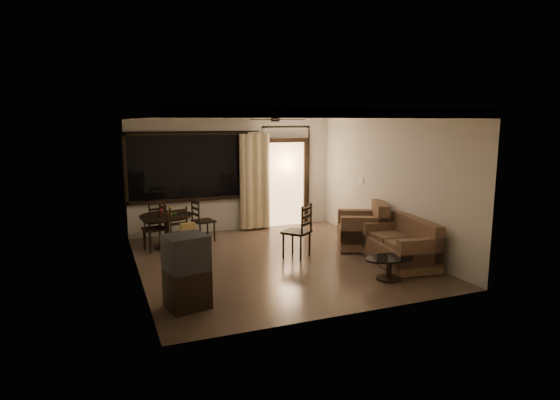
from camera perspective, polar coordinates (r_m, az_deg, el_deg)
name	(u,v)px	position (r m, az deg, el deg)	size (l,w,h in m)	color
ground	(275,260)	(9.01, -0.56, -7.31)	(5.50, 5.50, 0.00)	#7F6651
room_shell	(271,157)	(10.52, -1.04, 5.29)	(5.50, 6.70, 5.50)	beige
dining_table	(167,222)	(10.08, -13.66, -2.57)	(1.09, 1.09, 0.91)	black
dining_chair_west	(156,237)	(9.92, -14.93, -4.36)	(0.50, 0.50, 0.95)	black
dining_chair_east	(203,228)	(10.46, -9.33, -3.45)	(0.50, 0.50, 0.95)	black
dining_chair_south	(183,241)	(9.36, -11.69, -4.93)	(0.50, 0.55, 0.95)	black
dining_chair_north	(155,229)	(10.65, -14.99, -3.41)	(0.50, 0.50, 0.95)	black
tv_cabinet	(187,272)	(6.78, -11.29, -8.55)	(0.65, 0.61, 1.06)	black
sofa	(403,246)	(8.98, 14.76, -5.49)	(1.02, 1.65, 0.83)	#452720
armchair	(365,230)	(9.88, 10.30, -3.59)	(1.25, 1.25, 0.95)	#452720
coffee_table	(389,265)	(8.09, 13.16, -7.68)	(0.87, 0.52, 0.38)	black
side_chair	(297,241)	(9.11, 2.12, -5.07)	(0.66, 0.66, 1.06)	black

